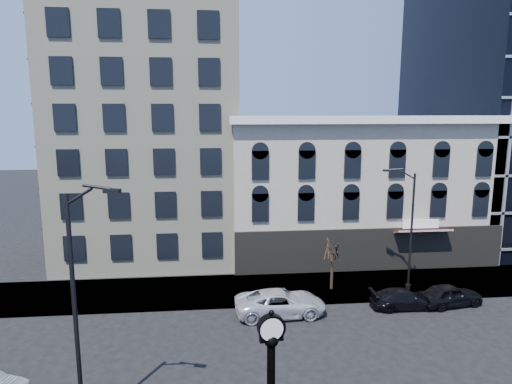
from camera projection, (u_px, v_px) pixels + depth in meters
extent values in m
plane|color=black|center=(227.00, 348.00, 25.20)|extent=(160.00, 160.00, 0.00)
cube|color=gray|center=(223.00, 290.00, 33.03)|extent=(160.00, 6.00, 0.12)
cube|color=beige|center=(148.00, 40.00, 39.84)|extent=(15.00, 15.00, 38.00)
cube|color=#B4A794|center=(354.00, 188.00, 40.95)|extent=(22.00, 10.00, 12.00)
cube|color=white|center=(378.00, 120.00, 34.75)|extent=(22.60, 0.80, 0.60)
cube|color=black|center=(371.00, 250.00, 36.76)|extent=(22.00, 0.30, 3.60)
cube|color=maroon|center=(423.00, 231.00, 36.32)|extent=(4.50, 1.18, 0.55)
cylinder|color=black|center=(271.00, 378.00, 18.30)|extent=(0.34, 0.34, 3.08)
sphere|color=black|center=(271.00, 340.00, 18.01)|extent=(0.59, 0.59, 0.59)
cube|color=black|center=(271.00, 338.00, 17.99)|extent=(0.98, 0.38, 0.27)
cylinder|color=black|center=(271.00, 328.00, 17.91)|extent=(1.14, 0.51, 1.10)
cylinder|color=white|center=(272.00, 330.00, 17.74)|extent=(0.93, 0.17, 0.93)
cylinder|color=white|center=(271.00, 326.00, 18.09)|extent=(0.93, 0.17, 0.93)
sphere|color=black|center=(271.00, 313.00, 17.80)|extent=(0.21, 0.21, 0.21)
cylinder|color=black|center=(75.00, 316.00, 17.85)|extent=(0.18, 0.18, 9.77)
cube|color=black|center=(119.00, 191.00, 16.49)|extent=(0.67, 0.43, 0.16)
cylinder|color=black|center=(411.00, 233.00, 32.31)|extent=(0.16, 0.16, 8.50)
cylinder|color=black|center=(408.00, 287.00, 33.03)|extent=(0.36, 0.36, 0.40)
cube|color=black|center=(387.00, 171.00, 31.90)|extent=(0.58, 0.37, 0.14)
cylinder|color=#312318|center=(332.00, 271.00, 32.99)|extent=(0.22, 0.22, 2.71)
imported|color=silver|center=(280.00, 303.00, 29.10)|extent=(5.93, 2.97, 1.61)
imported|color=black|center=(404.00, 299.00, 30.15)|extent=(4.42, 1.81, 1.28)
imported|color=black|center=(450.00, 295.00, 30.52)|extent=(4.56, 2.42, 1.48)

